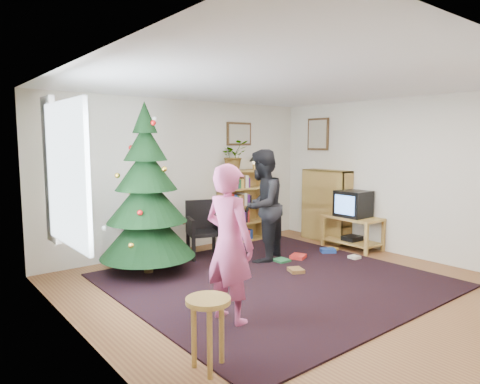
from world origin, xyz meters
TOP-DOWN VIEW (x-y plane):
  - floor at (0.00, 0.00)m, footprint 5.00×5.00m
  - ceiling at (0.00, 0.00)m, footprint 5.00×5.00m
  - wall_back at (0.00, 2.50)m, footprint 5.00×0.02m
  - wall_left at (-2.50, 0.00)m, footprint 0.02×5.00m
  - wall_right at (2.50, 0.00)m, footprint 0.02×5.00m
  - rug at (0.00, 0.30)m, footprint 3.80×3.60m
  - window_pane at (-2.47, 0.60)m, footprint 0.04×1.20m
  - curtain at (-2.43, 1.30)m, footprint 0.06×0.35m
  - picture_back at (1.15, 2.48)m, footprint 0.55×0.03m
  - picture_right at (2.48, 1.75)m, footprint 0.03×0.50m
  - christmas_tree at (-1.14, 1.60)m, footprint 1.29×1.29m
  - bookshelf_back at (1.12, 2.34)m, footprint 0.95×0.30m
  - bookshelf_right at (2.34, 1.40)m, footprint 0.30×0.95m
  - tv_stand at (2.22, 0.72)m, footprint 0.53×0.95m
  - crt_tv at (2.22, 0.72)m, footprint 0.47×0.50m
  - armchair at (-0.09, 1.89)m, footprint 0.62×0.64m
  - stool at (-1.91, -0.99)m, footprint 0.36×0.36m
  - person_standing at (-1.22, -0.35)m, footprint 0.48×0.64m
  - person_by_chair at (0.51, 1.11)m, footprint 1.03×0.94m
  - potted_plant at (0.92, 2.34)m, footprint 0.54×0.48m
  - table_lamp at (1.42, 2.34)m, footprint 0.22×0.22m
  - floor_clutter at (1.00, 0.68)m, footprint 2.16×0.90m

SIDE VIEW (x-z plane):
  - floor at x=0.00m, z-range 0.00..0.00m
  - rug at x=0.00m, z-range 0.00..0.02m
  - floor_clutter at x=1.00m, z-range 0.00..0.08m
  - tv_stand at x=2.22m, z-range 0.05..0.60m
  - stool at x=-1.91m, z-range 0.16..0.76m
  - armchair at x=-0.09m, z-range 0.03..0.92m
  - bookshelf_back at x=1.12m, z-range 0.01..1.31m
  - bookshelf_right at x=2.34m, z-range 0.01..1.31m
  - crt_tv at x=2.22m, z-range 0.55..0.99m
  - person_standing at x=-1.22m, z-range 0.00..1.60m
  - person_by_chair at x=0.51m, z-range 0.00..1.70m
  - christmas_tree at x=-1.14m, z-range -0.20..2.15m
  - wall_back at x=0.00m, z-range 0.00..2.50m
  - wall_left at x=-2.50m, z-range 0.00..2.50m
  - wall_right at x=2.50m, z-range 0.00..2.50m
  - table_lamp at x=1.42m, z-range 1.35..1.65m
  - window_pane at x=-2.47m, z-range 0.80..2.20m
  - curtain at x=-2.43m, z-range 0.70..2.30m
  - potted_plant at x=0.92m, z-range 1.30..1.84m
  - picture_back at x=1.15m, z-range 1.74..2.16m
  - picture_right at x=2.48m, z-range 1.65..2.25m
  - ceiling at x=0.00m, z-range 2.50..2.50m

